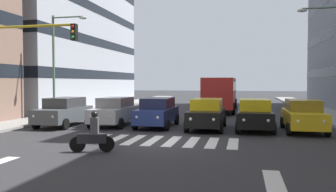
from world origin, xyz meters
The scene contains 14 objects.
ground_plane centered at (0.00, 0.00, 0.00)m, with size 180.00×180.00×0.00m, color #2D2D30.
building_right_block_0 centered at (15.91, -19.81, 10.28)m, with size 8.92×23.42×20.55m.
crosswalk_markings centered at (0.00, 0.00, 0.00)m, with size 6.75×2.80×0.01m.
lane_arrow_0 centered at (-4.39, 5.50, 0.00)m, with size 0.50×2.20×0.01m, color silver.
car_0 centered at (-6.71, -4.41, 0.89)m, with size 2.02×4.44×1.72m.
car_1 centered at (-4.18, -4.39, 0.89)m, with size 2.02×4.44×1.72m.
car_2 centered at (-1.56, -4.28, 0.89)m, with size 2.02×4.44×1.72m.
car_3 centered at (1.41, -4.68, 0.89)m, with size 2.02×4.44×1.72m.
car_4 centered at (4.11, -4.75, 0.89)m, with size 2.02×4.44×1.72m.
car_5 centered at (7.03, -3.88, 0.89)m, with size 2.02×4.44×1.72m.
bus_behind_traffic centered at (-1.56, -16.83, 1.86)m, with size 2.78×10.50×3.00m.
motorcycle_with_rider centered at (2.01, 3.00, 0.65)m, with size 1.67×0.54×1.57m.
traffic_light_gantry centered at (7.07, 0.45, 3.71)m, with size 4.53×0.36×5.50m.
street_lamp_right centered at (8.97, -6.77, 4.47)m, with size 2.61×0.28×7.11m.
Camera 1 is at (-3.56, 15.16, 2.67)m, focal length 37.04 mm.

